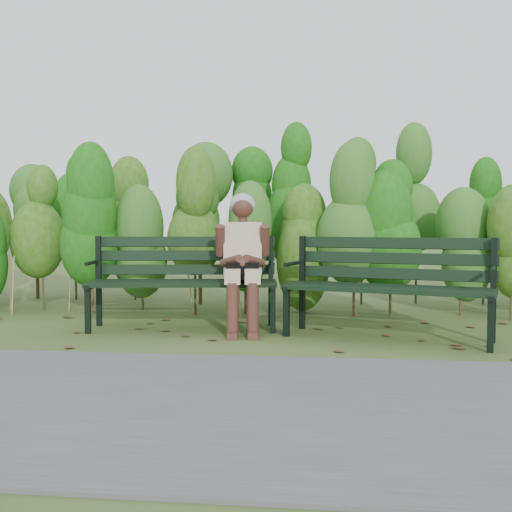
# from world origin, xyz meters

# --- Properties ---
(ground) EXTENTS (80.00, 80.00, 0.00)m
(ground) POSITION_xyz_m (0.00, 0.00, 0.00)
(ground) COLOR #34491E
(footpath) EXTENTS (60.00, 2.50, 0.01)m
(footpath) POSITION_xyz_m (0.00, -2.20, 0.01)
(footpath) COLOR #474749
(footpath) RESTS_ON ground
(hedge_band) EXTENTS (11.04, 1.67, 2.42)m
(hedge_band) POSITION_xyz_m (0.00, 1.86, 1.26)
(hedge_band) COLOR #47381E
(hedge_band) RESTS_ON ground
(leaf_litter) EXTENTS (5.67, 2.29, 0.01)m
(leaf_litter) POSITION_xyz_m (0.23, -0.27, 0.00)
(leaf_litter) COLOR brown
(leaf_litter) RESTS_ON ground
(bench_left) EXTENTS (1.96, 0.86, 0.95)m
(bench_left) POSITION_xyz_m (-0.76, 0.39, 0.56)
(bench_left) COLOR black
(bench_left) RESTS_ON ground
(bench_right) EXTENTS (2.00, 1.16, 0.95)m
(bench_right) POSITION_xyz_m (1.29, 0.07, 0.56)
(bench_right) COLOR black
(bench_right) RESTS_ON ground
(seated_woman) EXTENTS (0.57, 0.83, 1.39)m
(seated_woman) POSITION_xyz_m (-0.13, 0.28, 0.78)
(seated_woman) COLOR #D0B296
(seated_woman) RESTS_ON ground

